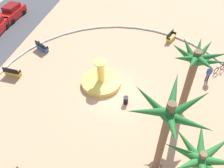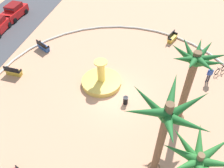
% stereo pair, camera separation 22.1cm
% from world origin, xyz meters
% --- Properties ---
extents(ground_plane, '(80.00, 80.00, 0.00)m').
position_xyz_m(ground_plane, '(0.00, 0.00, 0.00)').
color(ground_plane, tan).
extents(plaza_curb, '(23.13, 23.13, 0.20)m').
position_xyz_m(plaza_curb, '(0.00, 0.00, 0.10)').
color(plaza_curb, silver).
rests_on(plaza_curb, ground).
extents(fountain, '(3.57, 3.57, 2.54)m').
position_xyz_m(fountain, '(1.18, 1.69, 0.35)').
color(fountain, gold).
rests_on(fountain, ground).
extents(palm_tree_near_fountain, '(4.72, 4.35, 6.61)m').
position_xyz_m(palm_tree_near_fountain, '(-5.73, -3.86, 4.99)').
color(palm_tree_near_fountain, brown).
rests_on(palm_tree_near_fountain, ground).
extents(palm_tree_by_curb, '(4.06, 4.10, 4.35)m').
position_xyz_m(palm_tree_by_curb, '(-6.67, -5.84, 3.44)').
color(palm_tree_by_curb, brown).
rests_on(palm_tree_by_curb, ground).
extents(palm_tree_mid_plaza, '(3.64, 3.66, 6.58)m').
position_xyz_m(palm_tree_mid_plaza, '(-1.06, -5.25, 4.96)').
color(palm_tree_mid_plaza, brown).
rests_on(palm_tree_mid_plaza, ground).
extents(bench_east, '(0.57, 1.62, 1.00)m').
position_xyz_m(bench_east, '(0.40, 10.03, 0.35)').
color(bench_east, gold).
rests_on(bench_east, ground).
extents(bench_west, '(1.67, 1.08, 1.00)m').
position_xyz_m(bench_west, '(9.81, -4.08, 0.35)').
color(bench_west, gold).
rests_on(bench_west, ground).
extents(bench_north, '(1.19, 1.65, 1.00)m').
position_xyz_m(bench_north, '(4.83, 9.14, 0.35)').
color(bench_north, '#335BA8').
rests_on(bench_north, ground).
extents(trash_bin, '(0.46, 0.46, 0.73)m').
position_xyz_m(trash_bin, '(-0.63, -0.89, 0.39)').
color(trash_bin, black).
rests_on(trash_bin, ground).
extents(bicycle_red_frame, '(1.30, 1.22, 0.94)m').
position_xyz_m(bicycle_red_frame, '(5.36, -8.87, 0.38)').
color(bicycle_red_frame, black).
rests_on(bicycle_red_frame, ground).
extents(person_cyclist_helmet, '(0.28, 0.51, 1.66)m').
position_xyz_m(person_cyclist_helmet, '(3.72, -7.62, 0.93)').
color(person_cyclist_helmet, '#33333D').
rests_on(person_cyclist_helmet, ground).
extents(parked_car_rightmost, '(4.10, 2.11, 1.67)m').
position_xyz_m(parked_car_rightmost, '(10.52, 15.82, 0.78)').
color(parked_car_rightmost, red).
rests_on(parked_car_rightmost, ground).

